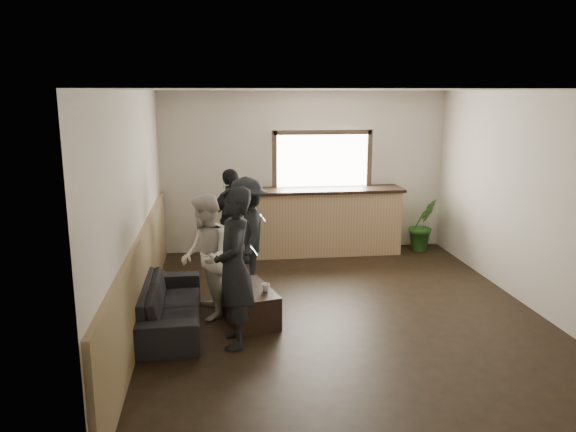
{
  "coord_description": "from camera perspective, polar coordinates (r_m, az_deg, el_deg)",
  "views": [
    {
      "loc": [
        -1.54,
        -6.67,
        2.78
      ],
      "look_at": [
        -0.63,
        0.4,
        1.19
      ],
      "focal_mm": 35.0,
      "sensor_mm": 36.0,
      "label": 1
    }
  ],
  "objects": [
    {
      "name": "coffee_table",
      "position": [
        7.03,
        -4.0,
        -8.95
      ],
      "size": [
        0.74,
        1.04,
        0.42
      ],
      "primitive_type": "cube",
      "rotation": [
        0.0,
        0.0,
        0.26
      ],
      "color": "black",
      "rests_on": "ground"
    },
    {
      "name": "ground",
      "position": [
        7.39,
        5.33,
        -9.61
      ],
      "size": [
        5.0,
        6.0,
        0.01
      ],
      "primitive_type": "cube",
      "color": "black"
    },
    {
      "name": "cup_b",
      "position": [
        6.85,
        -2.28,
        -7.26
      ],
      "size": [
        0.13,
        0.13,
        0.09
      ],
      "primitive_type": "imported",
      "rotation": [
        0.0,
        0.0,
        1.12
      ],
      "color": "silver",
      "rests_on": "coffee_table"
    },
    {
      "name": "person_a",
      "position": [
        6.18,
        -5.5,
        -5.25
      ],
      "size": [
        0.49,
        0.66,
        1.8
      ],
      "rotation": [
        0.0,
        0.0,
        -1.55
      ],
      "color": "black",
      "rests_on": "ground"
    },
    {
      "name": "bar_counter",
      "position": [
        9.78,
        3.69,
        -0.11
      ],
      "size": [
        2.7,
        0.68,
        2.13
      ],
      "color": "tan",
      "rests_on": "ground"
    },
    {
      "name": "cup_a",
      "position": [
        7.05,
        -4.99,
        -6.67
      ],
      "size": [
        0.14,
        0.14,
        0.1
      ],
      "primitive_type": "imported",
      "rotation": [
        0.0,
        0.0,
        4.76
      ],
      "color": "silver",
      "rests_on": "coffee_table"
    },
    {
      "name": "potted_plant",
      "position": [
        10.26,
        13.52,
        -0.85
      ],
      "size": [
        0.6,
        0.53,
        0.93
      ],
      "primitive_type": "imported",
      "rotation": [
        0.0,
        0.0,
        0.27
      ],
      "color": "#2D6623",
      "rests_on": "ground"
    },
    {
      "name": "sofa",
      "position": [
        6.98,
        -11.98,
        -8.78
      ],
      "size": [
        0.78,
        1.89,
        0.55
      ],
      "primitive_type": "imported",
      "rotation": [
        0.0,
        0.0,
        1.59
      ],
      "color": "black",
      "rests_on": "ground"
    },
    {
      "name": "person_c",
      "position": [
        8.01,
        -4.17,
        -1.75
      ],
      "size": [
        0.6,
        1.04,
        1.61
      ],
      "rotation": [
        0.0,
        0.0,
        -1.57
      ],
      "color": "black",
      "rests_on": "ground"
    },
    {
      "name": "room_shell",
      "position": [
        6.84,
        -0.46,
        1.5
      ],
      "size": [
        5.01,
        6.01,
        2.8
      ],
      "color": "silver",
      "rests_on": "ground"
    },
    {
      "name": "person_b",
      "position": [
        7.02,
        -8.35,
        -4.12
      ],
      "size": [
        0.68,
        0.83,
        1.56
      ],
      "rotation": [
        0.0,
        0.0,
        -1.45
      ],
      "color": "silver",
      "rests_on": "ground"
    },
    {
      "name": "person_d",
      "position": [
        8.7,
        -5.63,
        -0.54
      ],
      "size": [
        1.02,
        0.87,
        1.64
      ],
      "rotation": [
        0.0,
        0.0,
        -2.54
      ],
      "color": "black",
      "rests_on": "ground"
    }
  ]
}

